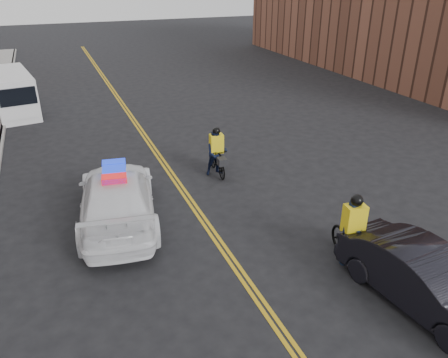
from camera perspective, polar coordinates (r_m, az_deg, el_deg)
ground at (r=11.13m, az=2.31°, el=-12.40°), size 120.00×120.00×0.00m
center_line_left at (r=17.72m, az=-8.59°, el=2.68°), size 0.10×60.00×0.01m
center_line_right at (r=17.76m, az=-8.09°, el=2.76°), size 0.10×60.00×0.01m
police_cruiser at (r=13.27m, az=-13.77°, el=-2.35°), size 2.99×5.65×1.72m
dark_sedan at (r=10.83m, az=24.73°, el=-11.82°), size 1.96×4.33×1.38m
cargo_van at (r=25.47m, az=-25.88°, el=9.98°), size 2.56×5.26×2.11m
cyclist_near at (r=11.59m, az=16.28°, el=-7.69°), size 0.94×2.08×1.98m
cyclist_far at (r=15.93m, az=-0.97°, el=3.02°), size 0.85×1.82×1.81m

